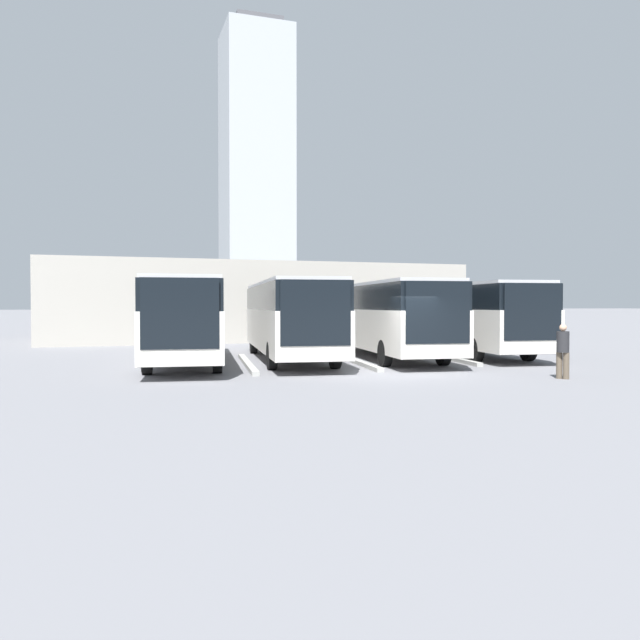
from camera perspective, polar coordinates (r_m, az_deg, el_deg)
ground_plane at (r=20.18m, az=7.48°, el=-4.94°), size 600.00×600.00×0.00m
bus_0 at (r=28.74m, az=12.97°, el=0.43°), size 4.02×12.20×3.12m
curb_divider_0 at (r=26.25m, az=11.11°, el=-3.32°), size 1.15×7.06×0.15m
bus_1 at (r=26.29m, az=5.95°, el=0.37°), size 4.02×12.20×3.12m
curb_divider_1 at (r=23.95m, az=3.18°, el=-3.75°), size 1.15×7.06×0.15m
bus_2 at (r=25.09m, az=-2.87°, el=0.33°), size 4.02×12.20×3.12m
curb_divider_2 at (r=22.98m, az=-6.65°, el=-3.98°), size 1.15×7.06×0.15m
bus_3 at (r=24.16m, az=-12.23°, el=0.25°), size 4.02×12.20×3.12m
pedestrian at (r=20.06m, az=21.32°, el=-2.52°), size 0.50×0.50×1.65m
station_building at (r=41.19m, az=-6.03°, el=1.70°), size 25.69×12.78×4.83m
office_tower at (r=178.33m, az=-5.86°, el=13.43°), size 18.11×18.11×80.06m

